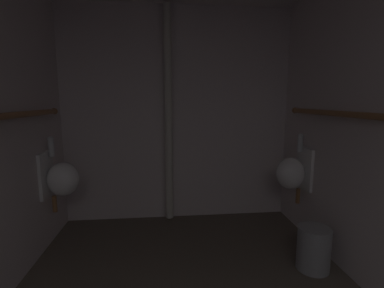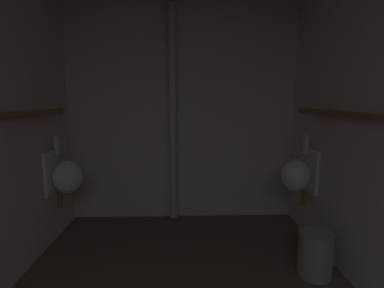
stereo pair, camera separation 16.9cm
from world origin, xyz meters
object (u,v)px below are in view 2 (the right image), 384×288
object	(u,v)px
urinal_right_mid	(298,174)
waste_bin	(316,254)
urinal_left_mid	(66,176)
standpipe_back_wall	(173,116)

from	to	relation	value
urinal_right_mid	waste_bin	size ratio (longest dim) A/B	2.04
urinal_right_mid	urinal_left_mid	bearing A→B (deg)	179.41
urinal_left_mid	standpipe_back_wall	world-z (taller)	standpipe_back_wall
urinal_right_mid	standpipe_back_wall	bearing A→B (deg)	159.72
urinal_left_mid	standpipe_back_wall	bearing A→B (deg)	23.00
urinal_right_mid	standpipe_back_wall	world-z (taller)	standpipe_back_wall
waste_bin	standpipe_back_wall	bearing A→B (deg)	136.56
standpipe_back_wall	urinal_right_mid	bearing A→B (deg)	-20.28
urinal_right_mid	waste_bin	xyz separation A→B (m)	(-0.10, -0.65, -0.49)
urinal_left_mid	waste_bin	size ratio (longest dim) A/B	2.04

